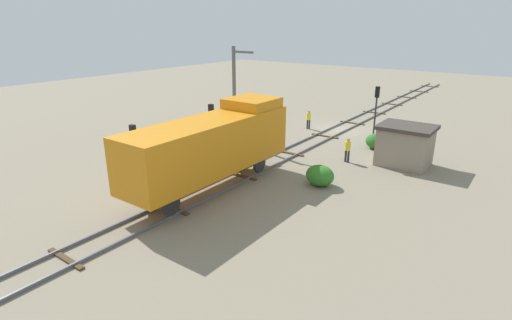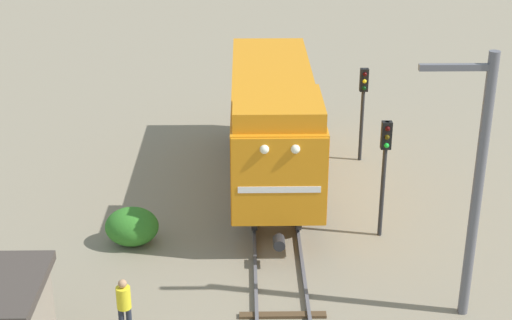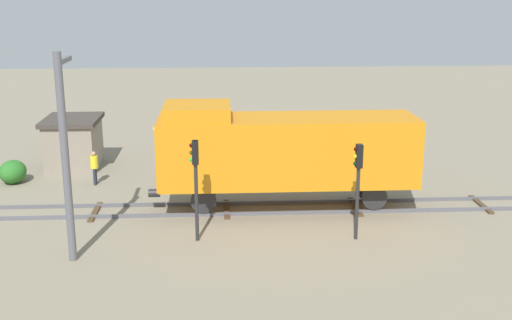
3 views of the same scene
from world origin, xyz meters
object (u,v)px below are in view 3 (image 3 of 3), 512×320
worker_by_signal (94,165)px  catenary_mast (65,153)px  locomotive (283,149)px  relay_hut (73,142)px  traffic_signal_mid (195,172)px  traffic_signal_far (358,174)px

worker_by_signal → catenary_mast: size_ratio=0.23×
locomotive → worker_by_signal: (-4.20, -8.96, -1.78)m
relay_hut → traffic_signal_mid: bearing=32.7°
locomotive → traffic_signal_far: bearing=35.0°
traffic_signal_mid → worker_by_signal: size_ratio=2.35×
catenary_mast → traffic_signal_far: bearing=97.2°
traffic_signal_far → relay_hut: size_ratio=1.09×
worker_by_signal → catenary_mast: 9.65m
locomotive → traffic_signal_mid: size_ratio=2.91×
worker_by_signal → relay_hut: size_ratio=0.49×
relay_hut → catenary_mast: bearing=11.7°
traffic_signal_mid → worker_by_signal: bearing=-145.1°
catenary_mast → relay_hut: 12.96m
traffic_signal_mid → traffic_signal_far: bearing=88.1°
traffic_signal_mid → locomotive: bearing=132.9°
traffic_signal_mid → catenary_mast: 4.83m
relay_hut → worker_by_signal: bearing=27.3°
locomotive → catenary_mast: size_ratio=1.55×
catenary_mast → relay_hut: catenary_mast is taller
traffic_signal_mid → worker_by_signal: traffic_signal_mid is taller
locomotive → traffic_signal_far: size_ratio=3.05×
traffic_signal_far → relay_hut: traffic_signal_far is taller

